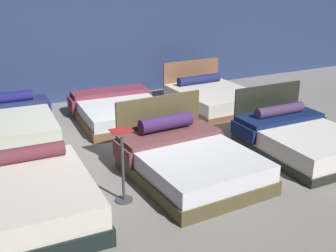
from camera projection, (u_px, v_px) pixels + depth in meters
name	position (u px, v px, depth m)	size (l,w,h in m)	color
ground_plane	(151.00, 147.00, 7.41)	(18.00, 18.00, 0.02)	gray
showroom_back_wall	(87.00, 25.00, 9.68)	(18.00, 0.06, 3.50)	navy
bed_0	(34.00, 198.00, 5.19)	(1.49, 2.03, 0.71)	black
bed_1	(189.00, 161.00, 6.24)	(1.73, 2.12, 1.03)	brown
bed_2	(300.00, 139.00, 7.09)	(1.64, 2.02, 0.97)	black
bed_3	(8.00, 126.00, 7.68)	(1.80, 2.22, 0.71)	black
bed_4	(119.00, 111.00, 8.66)	(1.81, 2.12, 0.49)	brown
bed_5	(212.00, 97.00, 9.58)	(1.65, 2.06, 0.89)	brown
price_sign	(123.00, 174.00, 5.52)	(0.28, 0.24, 1.02)	#3F3F44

